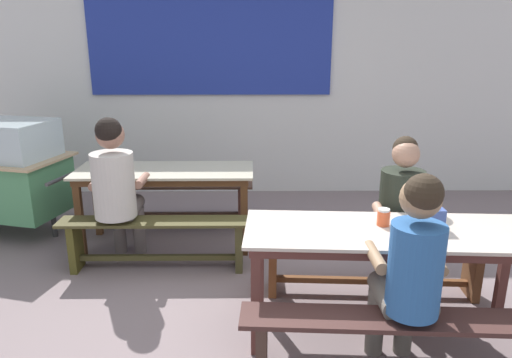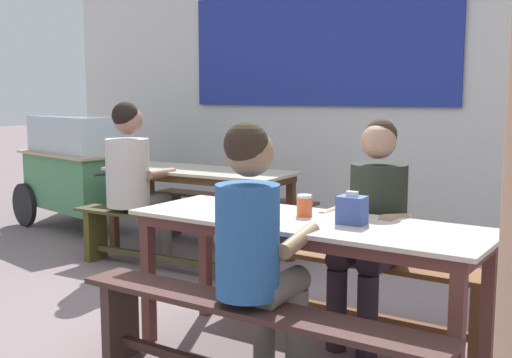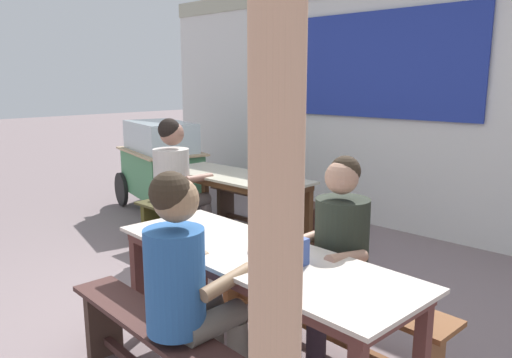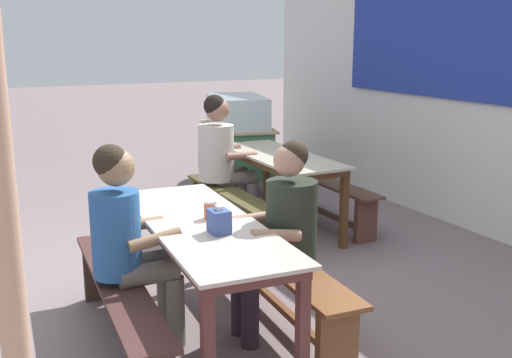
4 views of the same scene
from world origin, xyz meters
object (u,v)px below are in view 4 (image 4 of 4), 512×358
(condiment_jar, at_px, (210,210))
(person_left_back_turned, at_px, (222,152))
(bench_far_back, at_px, (324,194))
(dining_table_near, at_px, (202,234))
(food_cart, at_px, (237,136))
(dining_table_far, at_px, (280,163))
(person_right_near_table, at_px, (282,228))
(bench_far_front, at_px, (231,207))
(bench_near_front, at_px, (120,303))
(wooden_support_post, at_px, (5,236))
(tissue_box, at_px, (219,221))
(bench_near_back, at_px, (279,276))
(person_near_front, at_px, (128,235))

(condiment_jar, bearing_deg, person_left_back_turned, 154.87)
(bench_far_back, distance_m, condiment_jar, 2.55)
(dining_table_near, height_order, condiment_jar, condiment_jar)
(food_cart, bearing_deg, dining_table_far, -10.91)
(dining_table_far, distance_m, person_right_near_table, 2.13)
(person_right_near_table, relative_size, person_left_back_turned, 0.95)
(dining_table_far, relative_size, bench_far_front, 1.00)
(person_right_near_table, distance_m, person_left_back_turned, 2.27)
(bench_far_back, bearing_deg, person_left_back_turned, -108.01)
(person_right_near_table, relative_size, condiment_jar, 11.04)
(dining_table_far, relative_size, bench_near_front, 0.88)
(bench_near_front, height_order, person_right_near_table, person_right_near_table)
(condiment_jar, bearing_deg, bench_far_front, 152.27)
(bench_far_back, bearing_deg, condiment_jar, -49.07)
(food_cart, distance_m, person_right_near_table, 3.81)
(dining_table_near, xyz_separation_m, bench_near_front, (-0.03, -0.51, -0.36))
(condiment_jar, distance_m, wooden_support_post, 1.76)
(person_left_back_turned, xyz_separation_m, condiment_jar, (1.96, -0.92, 0.05))
(dining_table_far, bearing_deg, bench_far_front, -89.75)
(tissue_box, distance_m, condiment_jar, 0.29)
(person_left_back_turned, bearing_deg, bench_near_front, -37.42)
(person_left_back_turned, bearing_deg, condiment_jar, -25.13)
(bench_near_back, bearing_deg, food_cart, 159.66)
(dining_table_near, relative_size, person_right_near_table, 1.53)
(bench_far_front, xyz_separation_m, person_right_near_table, (1.88, -0.49, 0.40))
(bench_far_front, distance_m, food_cart, 1.92)
(bench_far_front, xyz_separation_m, tissue_box, (1.92, -0.92, 0.52))
(bench_far_front, height_order, person_near_front, person_near_front)
(bench_far_back, xyz_separation_m, bench_near_back, (1.71, -1.45, 0.02))
(food_cart, xyz_separation_m, wooden_support_post, (4.52, -2.94, 0.52))
(person_near_front, bearing_deg, person_right_near_table, 75.45)
(tissue_box, bearing_deg, bench_far_front, 154.31)
(bench_near_front, height_order, person_left_back_turned, person_left_back_turned)
(bench_near_front, distance_m, tissue_box, 0.78)
(tissue_box, bearing_deg, bench_near_back, 112.84)
(bench_far_back, height_order, tissue_box, tissue_box)
(bench_near_back, relative_size, person_near_front, 1.41)
(bench_far_front, height_order, person_left_back_turned, person_left_back_turned)
(dining_table_near, bearing_deg, person_right_near_table, 65.81)
(person_near_front, xyz_separation_m, person_left_back_turned, (-1.97, 1.44, 0.03))
(food_cart, relative_size, person_near_front, 1.35)
(dining_table_near, height_order, wooden_support_post, wooden_support_post)
(bench_near_back, height_order, tissue_box, tissue_box)
(food_cart, bearing_deg, condiment_jar, -27.10)
(dining_table_near, xyz_separation_m, person_near_front, (-0.03, -0.44, 0.05))
(dining_table_near, xyz_separation_m, condiment_jar, (-0.04, 0.07, 0.13))
(bench_far_front, xyz_separation_m, bench_near_front, (1.65, -1.45, 0.01))
(food_cart, distance_m, person_near_front, 4.01)
(person_left_back_turned, distance_m, tissue_box, 2.45)
(bench_near_back, distance_m, person_left_back_turned, 2.13)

